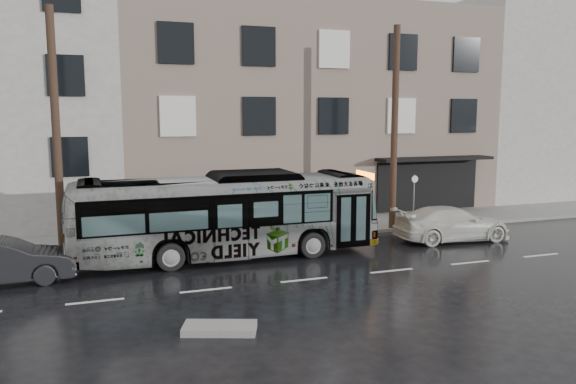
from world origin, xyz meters
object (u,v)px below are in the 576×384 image
object	(u,v)px
utility_pole_rear	(56,132)
bus	(225,216)
sign_post	(414,200)
white_sedan	(452,224)
dark_sedan	(1,261)
utility_pole_front	(394,129)

from	to	relation	value
utility_pole_rear	bus	distance (m)	6.87
utility_pole_rear	bus	xyz separation A→B (m)	(5.76, -2.15, -3.06)
sign_post	white_sedan	distance (m)	2.61
utility_pole_rear	dark_sedan	xyz separation A→B (m)	(-1.64, -3.08, -3.92)
bus	dark_sedan	bearing A→B (deg)	96.86
utility_pole_rear	white_sedan	distance (m)	16.11
utility_pole_rear	white_sedan	world-z (taller)	utility_pole_rear
utility_pole_front	dark_sedan	world-z (taller)	utility_pole_front
utility_pole_rear	sign_post	size ratio (longest dim) A/B	3.75
utility_pole_front	white_sedan	bearing A→B (deg)	-60.51
utility_pole_front	bus	xyz separation A→B (m)	(-8.24, -2.15, -3.06)
bus	dark_sedan	xyz separation A→B (m)	(-7.40, -0.93, -0.86)
utility_pole_front	sign_post	distance (m)	3.48
dark_sedan	bus	bearing A→B (deg)	-84.78
white_sedan	dark_sedan	bearing A→B (deg)	95.95
sign_post	bus	bearing A→B (deg)	-167.06
utility_pole_front	white_sedan	world-z (taller)	utility_pole_front
bus	white_sedan	distance (m)	9.71
utility_pole_rear	dark_sedan	world-z (taller)	utility_pole_rear
sign_post	dark_sedan	distance (m)	17.03
utility_pole_front	dark_sedan	bearing A→B (deg)	-168.88
utility_pole_rear	sign_post	xyz separation A→B (m)	(15.10, 0.00, -3.30)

